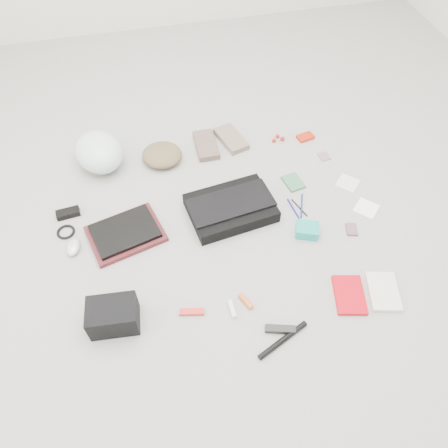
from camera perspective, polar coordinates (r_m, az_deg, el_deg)
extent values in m
plane|color=gray|center=(2.09, 0.00, -0.85)|extent=(4.00, 4.00, 0.00)
cube|color=black|center=(2.14, 0.89, 2.10)|extent=(0.44, 0.34, 0.07)
cube|color=black|center=(2.11, 0.90, 2.79)|extent=(0.43, 0.24, 0.01)
cube|color=#541B20|center=(2.12, -12.72, -1.27)|extent=(0.39, 0.33, 0.02)
cube|color=black|center=(2.10, -12.82, -0.92)|extent=(0.34, 0.28, 0.02)
ellipsoid|color=white|center=(2.42, -16.00, 9.05)|extent=(0.32, 0.36, 0.18)
ellipsoid|color=brown|center=(2.42, -8.09, 8.92)|extent=(0.28, 0.28, 0.08)
cube|color=brown|center=(2.48, -2.35, 10.25)|extent=(0.12, 0.23, 0.03)
cube|color=#7D6958|center=(2.52, 0.94, 11.06)|extent=(0.17, 0.25, 0.03)
cube|color=black|center=(2.27, -19.69, 1.34)|extent=(0.12, 0.06, 0.03)
torus|color=black|center=(2.21, -19.97, -0.98)|extent=(0.11, 0.11, 0.01)
ellipsoid|color=silver|center=(2.13, -19.07, -2.87)|extent=(0.08, 0.11, 0.04)
cube|color=black|center=(1.84, -14.28, -11.54)|extent=(0.21, 0.16, 0.13)
cube|color=red|center=(1.86, -4.22, -11.39)|extent=(0.11, 0.05, 0.02)
cylinder|color=silver|center=(1.86, 1.08, -11.04)|extent=(0.03, 0.08, 0.02)
cylinder|color=#CE571F|center=(1.87, 2.86, -10.03)|extent=(0.05, 0.08, 0.02)
cube|color=black|center=(1.83, 7.36, -13.49)|extent=(0.13, 0.07, 0.02)
cylinder|color=black|center=(1.81, 7.69, -14.79)|extent=(0.23, 0.12, 0.02)
cube|color=red|center=(1.96, 16.05, -8.89)|extent=(0.16, 0.21, 0.02)
cube|color=beige|center=(2.02, 20.09, -8.28)|extent=(0.17, 0.21, 0.02)
cube|color=#396747|center=(2.32, 9.03, 5.41)|extent=(0.11, 0.13, 0.01)
cylinder|color=navy|center=(2.19, 9.19, 1.76)|extent=(0.03, 0.16, 0.01)
cylinder|color=black|center=(2.21, 9.82, 2.11)|extent=(0.05, 0.12, 0.01)
cylinder|color=navy|center=(2.22, 10.11, 2.39)|extent=(0.06, 0.15, 0.01)
cube|color=teal|center=(2.10, 10.80, -0.79)|extent=(0.13, 0.12, 0.05)
cube|color=#724F64|center=(2.17, 16.32, -0.69)|extent=(0.07, 0.08, 0.01)
cube|color=beige|center=(2.38, 15.85, 5.17)|extent=(0.15, 0.15, 0.01)
cube|color=white|center=(2.29, 18.10, 1.96)|extent=(0.15, 0.15, 0.01)
sphere|color=#BC1403|center=(2.54, 6.55, 10.78)|extent=(0.03, 0.03, 0.02)
sphere|color=#A31718|center=(2.57, 7.00, 11.34)|extent=(0.03, 0.03, 0.02)
sphere|color=#A61415|center=(2.55, 7.64, 10.99)|extent=(0.03, 0.03, 0.03)
cube|color=red|center=(2.59, 10.58, 11.10)|extent=(0.10, 0.08, 0.02)
cube|color=gray|center=(2.50, 12.94, 8.60)|extent=(0.06, 0.07, 0.00)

